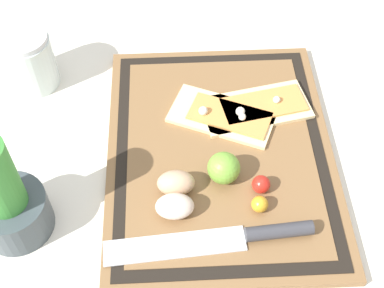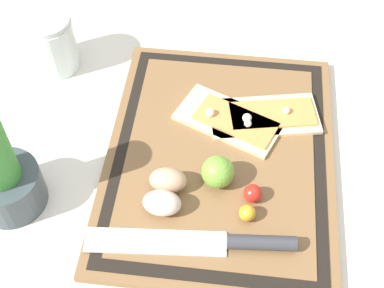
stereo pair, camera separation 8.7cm
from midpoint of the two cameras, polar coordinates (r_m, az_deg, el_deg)
The scene contains 12 objects.
ground_plane at distance 0.90m, azimuth 5.75°, elevation -1.78°, with size 6.00×6.00×0.00m, color silver.
cutting_board at distance 0.89m, azimuth 5.79°, elevation -1.47°, with size 0.48×0.37×0.02m.
pizza_slice_near at distance 0.94m, azimuth 10.53°, elevation 2.81°, with size 0.12×0.20×0.02m.
pizza_slice_far at distance 0.92m, azimuth 6.79°, elevation 2.39°, with size 0.15×0.20×0.02m.
knife at distance 0.79m, azimuth 6.77°, elevation -10.61°, with size 0.06×0.31×0.02m.
egg_brown at distance 0.82m, azimuth 0.43°, elevation -4.08°, with size 0.04×0.06×0.04m, color tan.
egg_pink at distance 0.80m, azimuth -0.12°, elevation -6.53°, with size 0.04×0.06×0.04m, color beige.
lime at distance 0.83m, azimuth 5.57°, elevation -3.16°, with size 0.05×0.05×0.05m, color #70A838.
cherry_tomato_red at distance 0.83m, azimuth 9.50°, elevation -5.42°, with size 0.03×0.03×0.03m, color red.
cherry_tomato_yellow at distance 0.81m, azimuth 9.01°, elevation -7.50°, with size 0.03×0.03×0.03m, color gold.
herb_pot at distance 0.82m, azimuth -16.80°, elevation -3.49°, with size 0.11×0.11×0.19m.
sauce_jar at distance 1.03m, azimuth -12.40°, elevation 10.04°, with size 0.09×0.09×0.11m.
Camera 2 is at (-0.53, -0.01, 0.72)m, focal length 50.00 mm.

